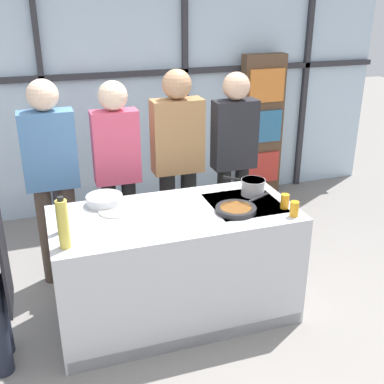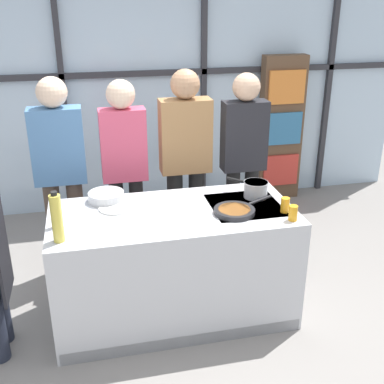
# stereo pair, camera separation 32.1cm
# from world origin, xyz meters

# --- Properties ---
(ground_plane) EXTENTS (18.00, 18.00, 0.00)m
(ground_plane) POSITION_xyz_m (0.00, 0.00, 0.00)
(ground_plane) COLOR gray
(back_window_wall) EXTENTS (6.40, 0.10, 2.80)m
(back_window_wall) POSITION_xyz_m (0.00, 2.20, 1.40)
(back_window_wall) COLOR silver
(back_window_wall) RESTS_ON ground_plane
(bookshelf) EXTENTS (0.51, 0.19, 1.71)m
(bookshelf) POSITION_xyz_m (1.68, 2.02, 0.86)
(bookshelf) COLOR brown
(bookshelf) RESTS_ON ground_plane
(demo_island) EXTENTS (1.79, 0.84, 0.88)m
(demo_island) POSITION_xyz_m (0.00, -0.00, 0.44)
(demo_island) COLOR silver
(demo_island) RESTS_ON ground_plane
(spectator_far_left) EXTENTS (0.43, 0.25, 1.76)m
(spectator_far_left) POSITION_xyz_m (-0.80, 0.81, 1.01)
(spectator_far_left) COLOR #47382D
(spectator_far_left) RESTS_ON ground_plane
(spectator_center_left) EXTENTS (0.39, 0.24, 1.71)m
(spectator_center_left) POSITION_xyz_m (-0.27, 0.81, 1.00)
(spectator_center_left) COLOR black
(spectator_center_left) RESTS_ON ground_plane
(spectator_center_right) EXTENTS (0.44, 0.25, 1.78)m
(spectator_center_right) POSITION_xyz_m (0.27, 0.81, 1.02)
(spectator_center_right) COLOR black
(spectator_center_right) RESTS_ON ground_plane
(spectator_far_right) EXTENTS (0.40, 0.24, 1.73)m
(spectator_far_right) POSITION_xyz_m (0.80, 0.81, 1.01)
(spectator_far_right) COLOR black
(spectator_far_right) RESTS_ON ground_plane
(frying_pan) EXTENTS (0.50, 0.33, 0.04)m
(frying_pan) POSITION_xyz_m (0.44, -0.12, 0.90)
(frying_pan) COLOR #232326
(frying_pan) RESTS_ON demo_island
(saucepan) EXTENTS (0.28, 0.29, 0.13)m
(saucepan) POSITION_xyz_m (0.68, 0.13, 0.95)
(saucepan) COLOR silver
(saucepan) RESTS_ON demo_island
(white_plate) EXTENTS (0.24, 0.24, 0.01)m
(white_plate) POSITION_xyz_m (-0.41, 0.14, 0.89)
(white_plate) COLOR white
(white_plate) RESTS_ON demo_island
(mixing_bowl) EXTENTS (0.27, 0.27, 0.07)m
(mixing_bowl) POSITION_xyz_m (-0.46, 0.31, 0.92)
(mixing_bowl) COLOR silver
(mixing_bowl) RESTS_ON demo_island
(oil_bottle) EXTENTS (0.07, 0.07, 0.34)m
(oil_bottle) POSITION_xyz_m (-0.79, -0.27, 1.05)
(oil_bottle) COLOR #E0CC4C
(oil_bottle) RESTS_ON demo_island
(pepper_grinder) EXTENTS (0.05, 0.05, 0.20)m
(pepper_grinder) POSITION_xyz_m (-0.80, -0.05, 0.98)
(pepper_grinder) COLOR #332319
(pepper_grinder) RESTS_ON demo_island
(juice_glass_near) EXTENTS (0.06, 0.06, 0.11)m
(juice_glass_near) POSITION_xyz_m (0.79, -0.32, 0.94)
(juice_glass_near) COLOR orange
(juice_glass_near) RESTS_ON demo_island
(juice_glass_far) EXTENTS (0.06, 0.06, 0.11)m
(juice_glass_far) POSITION_xyz_m (0.79, -0.18, 0.94)
(juice_glass_far) COLOR orange
(juice_glass_far) RESTS_ON demo_island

